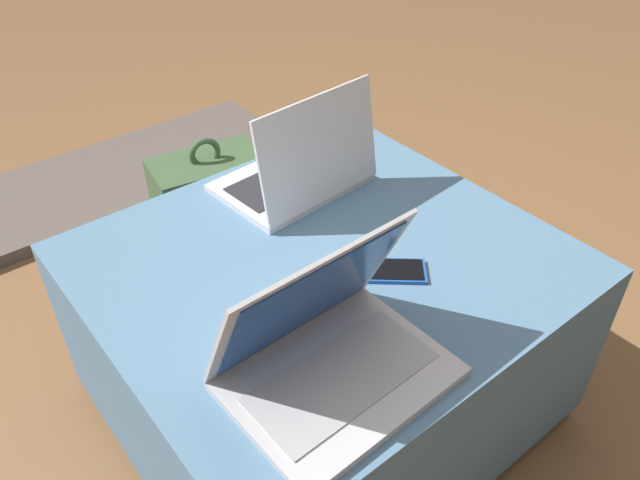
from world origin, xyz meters
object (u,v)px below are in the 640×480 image
at_px(laptop_near, 329,351).
at_px(laptop_far, 300,171).
at_px(cell_phone, 388,271).
at_px(backpack, 213,228).

bearing_deg(laptop_near, laptop_far, 56.04).
relative_size(laptop_near, cell_phone, 2.23).
height_order(laptop_near, cell_phone, laptop_near).
height_order(laptop_near, backpack, laptop_near).
bearing_deg(backpack, laptop_far, 113.02).
height_order(laptop_far, cell_phone, laptop_far).
distance_m(laptop_far, backpack, 0.45).
distance_m(laptop_far, cell_phone, 0.35).
relative_size(cell_phone, backpack, 0.32).
height_order(laptop_near, laptop_far, same).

